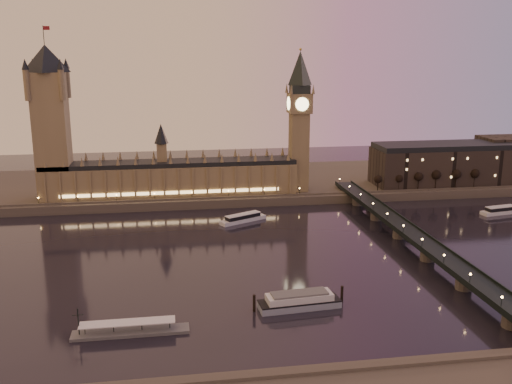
# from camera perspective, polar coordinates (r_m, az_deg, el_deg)

# --- Properties ---
(ground) EXTENTS (700.00, 700.00, 0.00)m
(ground) POSITION_cam_1_polar(r_m,az_deg,el_deg) (307.69, -0.61, -6.55)
(ground) COLOR black
(ground) RESTS_ON ground
(far_embankment) EXTENTS (560.00, 130.00, 6.00)m
(far_embankment) POSITION_cam_1_polar(r_m,az_deg,el_deg) (467.81, 0.14, 0.96)
(far_embankment) COLOR #423D35
(far_embankment) RESTS_ON ground
(palace_of_westminster) EXTENTS (180.00, 26.62, 52.00)m
(palace_of_westminster) POSITION_cam_1_polar(r_m,az_deg,el_deg) (415.40, -8.50, 1.81)
(palace_of_westminster) COLOR brown
(palace_of_westminster) RESTS_ON ground
(victoria_tower) EXTENTS (31.68, 31.68, 118.00)m
(victoria_tower) POSITION_cam_1_polar(r_m,az_deg,el_deg) (416.22, -19.87, 7.31)
(victoria_tower) COLOR brown
(victoria_tower) RESTS_ON ground
(big_ben) EXTENTS (17.68, 17.68, 104.00)m
(big_ben) POSITION_cam_1_polar(r_m,az_deg,el_deg) (419.68, 4.36, 7.88)
(big_ben) COLOR brown
(big_ben) RESTS_ON ground
(westminster_bridge) EXTENTS (13.20, 260.00, 15.30)m
(westminster_bridge) POSITION_cam_1_polar(r_m,az_deg,el_deg) (330.77, 15.35, -4.57)
(westminster_bridge) COLOR black
(westminster_bridge) RESTS_ON ground
(city_block) EXTENTS (155.00, 45.00, 34.00)m
(city_block) POSITION_cam_1_polar(r_m,az_deg,el_deg) (486.08, 20.42, 2.89)
(city_block) COLOR black
(city_block) RESTS_ON ground
(bare_tree_0) EXTENTS (6.48, 6.48, 13.17)m
(bare_tree_0) POSITION_cam_1_polar(r_m,az_deg,el_deg) (433.33, 12.27, 1.34)
(bare_tree_0) COLOR black
(bare_tree_0) RESTS_ON ground
(bare_tree_1) EXTENTS (6.48, 6.48, 13.17)m
(bare_tree_1) POSITION_cam_1_polar(r_m,az_deg,el_deg) (439.06, 14.15, 1.40)
(bare_tree_1) COLOR black
(bare_tree_1) RESTS_ON ground
(bare_tree_2) EXTENTS (6.48, 6.48, 13.17)m
(bare_tree_2) POSITION_cam_1_polar(r_m,az_deg,el_deg) (445.26, 15.99, 1.45)
(bare_tree_2) COLOR black
(bare_tree_2) RESTS_ON ground
(bare_tree_3) EXTENTS (6.48, 6.48, 13.17)m
(bare_tree_3) POSITION_cam_1_polar(r_m,az_deg,el_deg) (451.89, 17.77, 1.50)
(bare_tree_3) COLOR black
(bare_tree_3) RESTS_ON ground
(bare_tree_4) EXTENTS (6.48, 6.48, 13.17)m
(bare_tree_4) POSITION_cam_1_polar(r_m,az_deg,el_deg) (458.95, 19.50, 1.55)
(bare_tree_4) COLOR black
(bare_tree_4) RESTS_ON ground
(bare_tree_5) EXTENTS (6.48, 6.48, 13.17)m
(bare_tree_5) POSITION_cam_1_polar(r_m,az_deg,el_deg) (466.42, 21.17, 1.60)
(bare_tree_5) COLOR black
(bare_tree_5) RESTS_ON ground
(cruise_boat_a) EXTENTS (32.17, 21.35, 5.22)m
(cruise_boat_a) POSITION_cam_1_polar(r_m,az_deg,el_deg) (370.04, -1.32, -2.63)
(cruise_boat_a) COLOR silver
(cruise_boat_a) RESTS_ON ground
(cruise_boat_b) EXTENTS (29.36, 11.99, 5.27)m
(cruise_boat_b) POSITION_cam_1_polar(r_m,az_deg,el_deg) (421.96, 23.26, -1.71)
(cruise_boat_b) COLOR silver
(cruise_boat_b) RESTS_ON ground
(moored_barge) EXTENTS (40.72, 12.78, 7.49)m
(moored_barge) POSITION_cam_1_polar(r_m,az_deg,el_deg) (249.93, 4.36, -10.79)
(moored_barge) COLOR #8490A8
(moored_barge) RESTS_ON ground
(pontoon_pier) EXTENTS (45.36, 7.56, 12.10)m
(pontoon_pier) POSITION_cam_1_polar(r_m,az_deg,el_deg) (234.13, -12.47, -13.39)
(pontoon_pier) COLOR #595B5E
(pontoon_pier) RESTS_ON ground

